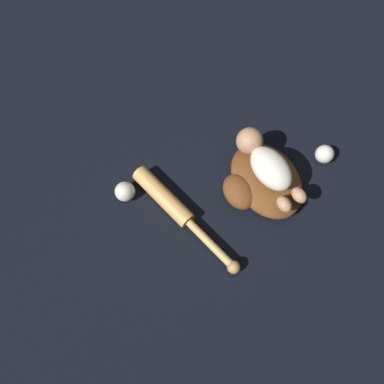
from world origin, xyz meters
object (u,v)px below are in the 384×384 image
(baseball_bat, at_px, (174,207))
(baseball_glove, at_px, (262,182))
(baby_figure, at_px, (266,163))
(baseball_spare, at_px, (325,154))
(baseball, at_px, (125,192))

(baseball_bat, bearing_deg, baseball_glove, -90.97)
(baseball_glove, height_order, baseball_bat, baseball_glove)
(baby_figure, height_order, baseball_spare, baby_figure)
(baseball_bat, distance_m, baseball_spare, 0.61)
(baseball_glove, bearing_deg, baseball_spare, -82.20)
(baseball_glove, height_order, baseball_spare, baseball_glove)
(baseball_glove, distance_m, baby_figure, 0.09)
(baseball_glove, bearing_deg, baseball_bat, 89.03)
(baby_figure, distance_m, baseball, 0.51)
(baseball_bat, distance_m, baseball, 0.19)
(baseball_glove, xyz_separation_m, baseball_spare, (0.04, -0.27, -0.01))
(baseball, height_order, baseball_spare, baseball)
(baseball_spare, bearing_deg, baby_figure, 91.77)
(baseball_glove, xyz_separation_m, baseball_bat, (0.01, 0.33, -0.01))
(baseball_glove, xyz_separation_m, baseball, (0.12, 0.49, -0.00))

